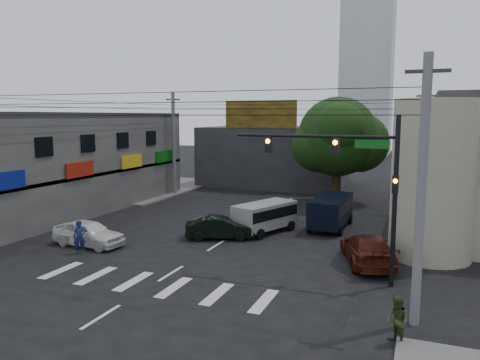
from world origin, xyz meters
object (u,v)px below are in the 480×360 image
Objects in this scene: utility_pole_near_right at (421,194)px; silver_minivan at (265,218)px; traffic_gantry at (354,172)px; white_compact at (89,233)px; utility_pole_far_left at (174,144)px; dark_sedan at (220,228)px; traffic_officer at (80,237)px; pedestrian_olive at (397,321)px; maroon_sedan at (367,249)px; navy_van at (331,213)px; street_tree at (338,137)px; utility_pole_far_right at (424,151)px.

utility_pole_near_right is 14.11m from silver_minivan.
white_compact is (-14.39, 0.40, -4.11)m from traffic_gantry.
utility_pole_far_left is 16.61m from dark_sedan.
dark_sedan is 7.82m from traffic_officer.
pedestrian_olive is at bearing -67.60° from traffic_gantry.
silver_minivan reaches higher than maroon_sedan.
navy_van is (3.58, 2.67, 0.09)m from silver_minivan.
street_tree is 4.94× the size of traffic_officer.
utility_pole_far_right is at bearing 81.06° from traffic_gantry.
street_tree is at bearing 171.25° from utility_pole_far_right.
pedestrian_olive is at bearing -75.55° from street_tree.
navy_van is (-3.04, 6.69, 0.28)m from maroon_sedan.
silver_minivan reaches higher than traffic_officer.
traffic_gantry is at bearing -30.89° from traffic_officer.
traffic_gantry reaches higher than pedestrian_olive.
pedestrian_olive is at bearing -91.29° from utility_pole_far_right.
traffic_gantry reaches higher than navy_van.
dark_sedan is at bearing -107.88° from street_tree.
street_tree is 1.21× the size of traffic_gantry.
dark_sedan is 0.84× the size of navy_van.
maroon_sedan is 7.75m from silver_minivan.
utility_pole_far_left is at bearing -55.11° from maroon_sedan.
utility_pole_far_left reaches higher than traffic_officer.
utility_pole_far_right reaches higher than traffic_officer.
pedestrian_olive is (10.38, -9.72, 0.13)m from dark_sedan.
utility_pole_far_right is 24.70m from traffic_officer.
utility_pole_far_right is 5.23× the size of traffic_officer.
navy_van is 15.52m from pedestrian_olive.
utility_pole_near_right is at bearing -52.58° from traffic_gantry.
utility_pole_far_left is at bearing 137.14° from traffic_gantry.
maroon_sedan is 14.69m from traffic_officer.
traffic_gantry is at bearing -115.35° from silver_minivan.
street_tree is 16.49m from maroon_sedan.
utility_pole_far_left is 1.69× the size of maroon_sedan.
maroon_sedan is (0.38, 2.77, -4.10)m from traffic_gantry.
pedestrian_olive is (2.18, -5.28, -4.03)m from traffic_gantry.
utility_pole_far_right is 2.12× the size of white_compact.
street_tree is at bearing 101.99° from traffic_gantry.
dark_sedan is 0.98× the size of white_compact.
utility_pole_near_right is at bearing -73.18° from street_tree.
maroon_sedan is 1.17× the size of silver_minivan.
traffic_officer reaches higher than pedestrian_olive.
pedestrian_olive reaches higher than maroon_sedan.
traffic_officer is 16.56m from pedestrian_olive.
utility_pole_far_right is at bearing 12.47° from traffic_officer.
maroon_sedan reaches higher than white_compact.
street_tree is 21.96m from traffic_officer.
traffic_gantry is at bearing 163.65° from pedestrian_olive.
traffic_gantry is at bearing -141.18° from dark_sedan.
traffic_gantry is 0.78× the size of utility_pole_near_right.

